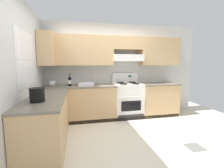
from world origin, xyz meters
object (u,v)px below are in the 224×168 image
at_px(stove, 128,100).
at_px(bowl, 86,85).
at_px(bucket, 37,94).
at_px(wine_bottle, 70,81).
at_px(paper_towel_roll, 53,83).

distance_m(stove, bowl, 1.22).
relative_size(stove, bucket, 5.37).
xyz_separation_m(wine_bottle, paper_towel_roll, (-0.42, 0.09, -0.06)).
bearing_deg(bucket, bowl, 63.02).
height_order(wine_bottle, paper_towel_roll, wine_bottle).
relative_size(stove, bowl, 3.12).
bearing_deg(paper_towel_roll, stove, -1.97).
bearing_deg(wine_bottle, stove, 0.91).
distance_m(stove, paper_towel_roll, 2.02).
xyz_separation_m(wine_bottle, bucket, (-0.41, -1.63, -0.02)).
distance_m(wine_bottle, paper_towel_roll, 0.44).
bearing_deg(bucket, wine_bottle, 75.87).
xyz_separation_m(wine_bottle, bowl, (0.40, -0.04, -0.11)).
distance_m(bucket, paper_towel_roll, 1.72).
bearing_deg(stove, paper_towel_roll, 178.03).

